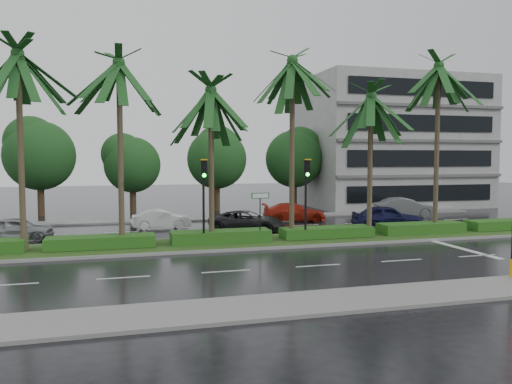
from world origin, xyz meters
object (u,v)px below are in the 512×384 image
object	(u,v)px
car_silver	(17,229)
car_blue	(387,217)
car_darkgrey	(247,221)
car_white	(161,219)
car_grey	(405,207)
signal_median_left	(204,189)
car_red	(294,212)
street_sign	(260,205)

from	to	relation	value
car_silver	car_blue	world-z (taller)	car_blue
car_silver	car_darkgrey	bearing A→B (deg)	-84.41
car_white	car_darkgrey	size ratio (longest dim) A/B	0.80
car_white	car_grey	distance (m)	18.54
signal_median_left	car_red	size ratio (longest dim) A/B	0.96
car_silver	car_grey	distance (m)	26.85
signal_median_left	car_white	xyz separation A→B (m)	(-1.50, 7.69, -2.38)
car_blue	car_white	bearing A→B (deg)	88.13
car_red	car_blue	xyz separation A→B (m)	(4.50, -5.13, 0.11)
signal_median_left	car_white	bearing A→B (deg)	101.04
car_grey	car_silver	bearing A→B (deg)	110.42
car_silver	car_darkgrey	distance (m)	13.08
street_sign	car_red	world-z (taller)	street_sign
car_white	car_silver	bearing A→B (deg)	108.48
car_silver	street_sign	bearing A→B (deg)	-104.86
car_blue	car_darkgrey	bearing A→B (deg)	96.53
car_white	car_blue	xyz separation A→B (m)	(14.00, -3.99, 0.15)
signal_median_left	car_darkgrey	bearing A→B (deg)	54.39
car_white	car_darkgrey	world-z (taller)	car_darkgrey
street_sign	car_grey	size ratio (longest dim) A/B	0.57
car_white	car_grey	size ratio (longest dim) A/B	0.81
car_silver	car_grey	world-z (taller)	car_grey
car_darkgrey	car_blue	xyz separation A→B (m)	(9.00, -1.19, 0.11)
car_silver	car_white	bearing A→B (deg)	-65.58
signal_median_left	car_silver	size ratio (longest dim) A/B	1.13
signal_median_left	car_grey	distance (m)	19.30
car_white	car_blue	world-z (taller)	car_blue
car_silver	car_blue	bearing A→B (deg)	-87.21
signal_median_left	car_silver	bearing A→B (deg)	152.25
street_sign	car_red	size ratio (longest dim) A/B	0.58
car_grey	car_white	bearing A→B (deg)	105.86
car_white	car_darkgrey	xyz separation A→B (m)	(5.00, -2.80, 0.04)
street_sign	car_darkgrey	world-z (taller)	street_sign
street_sign	car_white	distance (m)	8.88
car_silver	signal_median_left	bearing A→B (deg)	-111.50
street_sign	car_blue	distance (m)	10.22
car_darkgrey	car_grey	bearing A→B (deg)	-48.70
car_red	car_grey	world-z (taller)	car_grey
car_blue	car_grey	size ratio (longest dim) A/B	0.98
signal_median_left	car_silver	distance (m)	11.07
car_silver	car_blue	distance (m)	22.12
signal_median_left	street_sign	xyz separation A→B (m)	(3.00, 0.18, -0.87)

